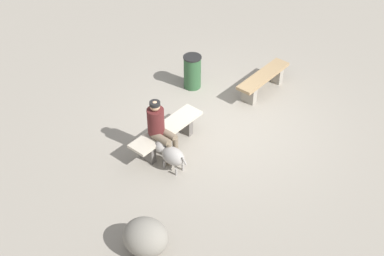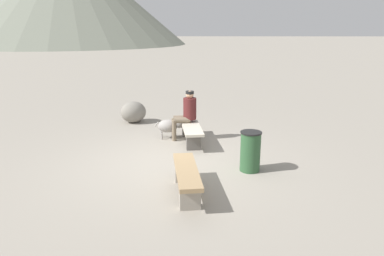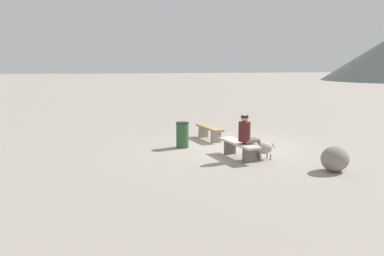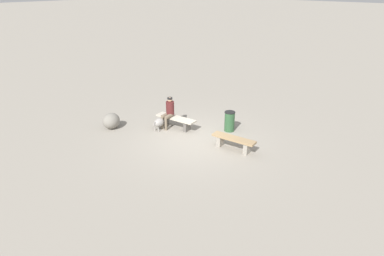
{
  "view_description": "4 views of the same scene",
  "coord_description": "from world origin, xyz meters",
  "px_view_note": "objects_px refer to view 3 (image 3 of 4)",
  "views": [
    {
      "loc": [
        6.43,
        6.0,
        7.07
      ],
      "look_at": [
        0.95,
        -0.13,
        0.37
      ],
      "focal_mm": 48.74,
      "sensor_mm": 36.0,
      "label": 1
    },
    {
      "loc": [
        -7.27,
        -0.63,
        2.83
      ],
      "look_at": [
        0.02,
        -0.45,
        0.77
      ],
      "focal_mm": 33.67,
      "sensor_mm": 36.0,
      "label": 2
    },
    {
      "loc": [
        11.87,
        -4.46,
        2.67
      ],
      "look_at": [
        -1.52,
        -1.03,
        0.44
      ],
      "focal_mm": 37.18,
      "sensor_mm": 36.0,
      "label": 3
    },
    {
      "loc": [
        -7.6,
        8.55,
        5.55
      ],
      "look_at": [
        0.1,
        0.06,
        0.52
      ],
      "focal_mm": 31.12,
      "sensor_mm": 36.0,
      "label": 4
    }
  ],
  "objects_px": {
    "bench_right": "(239,146)",
    "trash_bin": "(182,135)",
    "bench_left": "(209,131)",
    "dog": "(262,148)",
    "boulder": "(335,159)",
    "seated_person": "(247,134)"
  },
  "relations": [
    {
      "from": "bench_right",
      "to": "boulder",
      "type": "xyz_separation_m",
      "value": [
        1.95,
        1.81,
        -0.01
      ]
    },
    {
      "from": "trash_bin",
      "to": "boulder",
      "type": "xyz_separation_m",
      "value": [
        3.76,
        3.06,
        -0.09
      ]
    },
    {
      "from": "bench_left",
      "to": "bench_right",
      "type": "distance_m",
      "value": 2.91
    },
    {
      "from": "bench_left",
      "to": "seated_person",
      "type": "distance_m",
      "value": 3.21
    },
    {
      "from": "trash_bin",
      "to": "boulder",
      "type": "height_order",
      "value": "trash_bin"
    },
    {
      "from": "dog",
      "to": "boulder",
      "type": "bearing_deg",
      "value": 121.99
    },
    {
      "from": "bench_right",
      "to": "trash_bin",
      "type": "distance_m",
      "value": 2.2
    },
    {
      "from": "bench_left",
      "to": "bench_right",
      "type": "height_order",
      "value": "bench_left"
    },
    {
      "from": "seated_person",
      "to": "dog",
      "type": "distance_m",
      "value": 0.58
    },
    {
      "from": "bench_right",
      "to": "bench_left",
      "type": "bearing_deg",
      "value": 172.46
    },
    {
      "from": "seated_person",
      "to": "trash_bin",
      "type": "bearing_deg",
      "value": -154.39
    },
    {
      "from": "bench_left",
      "to": "dog",
      "type": "bearing_deg",
      "value": 1.96
    },
    {
      "from": "trash_bin",
      "to": "seated_person",
      "type": "bearing_deg",
      "value": 33.33
    },
    {
      "from": "seated_person",
      "to": "dog",
      "type": "height_order",
      "value": "seated_person"
    },
    {
      "from": "seated_person",
      "to": "dog",
      "type": "bearing_deg",
      "value": 70.85
    },
    {
      "from": "bench_left",
      "to": "dog",
      "type": "height_order",
      "value": "dog"
    },
    {
      "from": "boulder",
      "to": "dog",
      "type": "bearing_deg",
      "value": -141.5
    },
    {
      "from": "bench_right",
      "to": "seated_person",
      "type": "distance_m",
      "value": 0.5
    },
    {
      "from": "bench_left",
      "to": "trash_bin",
      "type": "height_order",
      "value": "trash_bin"
    },
    {
      "from": "bench_left",
      "to": "seated_person",
      "type": "bearing_deg",
      "value": -5.27
    },
    {
      "from": "bench_right",
      "to": "trash_bin",
      "type": "relative_size",
      "value": 2.21
    },
    {
      "from": "bench_left",
      "to": "seated_person",
      "type": "xyz_separation_m",
      "value": [
        3.18,
        0.13,
        0.42
      ]
    }
  ]
}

